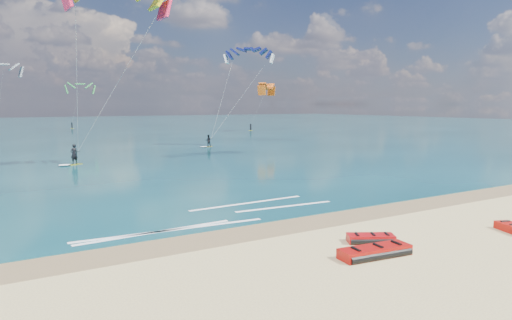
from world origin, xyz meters
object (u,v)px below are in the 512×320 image
(packed_kite_left, at_px, (375,257))
(packed_kite_mid, at_px, (371,242))
(kitesurfer_main, at_px, (96,67))
(kitesurfer_far, at_px, (231,90))

(packed_kite_left, relative_size, packed_kite_mid, 1.48)
(packed_kite_left, height_order, packed_kite_mid, packed_kite_left)
(packed_kite_mid, xyz_separation_m, kitesurfer_main, (-4.80, 28.39, 8.87))
(kitesurfer_far, bearing_deg, packed_kite_mid, -134.53)
(packed_kite_left, distance_m, packed_kite_mid, 1.79)
(packed_kite_left, relative_size, kitesurfer_main, 0.18)
(packed_kite_left, xyz_separation_m, packed_kite_mid, (1.15, 1.38, 0.00))
(packed_kite_mid, height_order, kitesurfer_main, kitesurfer_main)
(kitesurfer_main, bearing_deg, packed_kite_mid, -107.86)
(packed_kite_mid, xyz_separation_m, kitesurfer_far, (14.61, 40.40, 7.55))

